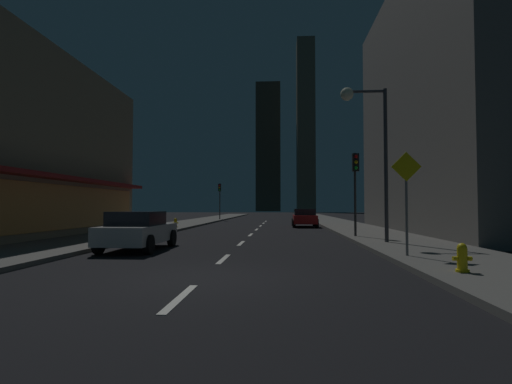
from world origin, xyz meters
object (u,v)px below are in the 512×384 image
object	(u,v)px
fire_hydrant_yellow_near	(462,259)
pedestrian_crossing_sign	(406,194)
car_parked_near	(138,230)
fire_hydrant_far_left	(175,223)
street_lamp_right	(366,126)
car_parked_far	(304,218)
traffic_light_far_left	(220,193)
traffic_light_near_right	(355,176)

from	to	relation	value
fire_hydrant_yellow_near	pedestrian_crossing_sign	world-z (taller)	pedestrian_crossing_sign
car_parked_near	fire_hydrant_far_left	xyz separation A→B (m)	(-2.30, 13.51, -0.29)
street_lamp_right	pedestrian_crossing_sign	size ratio (longest dim) A/B	2.09
car_parked_far	traffic_light_far_left	xyz separation A→B (m)	(-9.10, 13.81, 2.45)
fire_hydrant_yellow_near	fire_hydrant_far_left	xyz separation A→B (m)	(-11.80, 18.75, 0.00)
car_parked_far	traffic_light_far_left	world-z (taller)	traffic_light_far_left
car_parked_far	traffic_light_near_right	bearing A→B (deg)	-80.82
car_parked_far	traffic_light_near_right	world-z (taller)	traffic_light_near_right
fire_hydrant_far_left	traffic_light_near_right	xyz separation A→B (m)	(11.40, -8.02, 2.74)
pedestrian_crossing_sign	car_parked_near	bearing A→B (deg)	166.13
street_lamp_right	pedestrian_crossing_sign	world-z (taller)	street_lamp_right
street_lamp_right	traffic_light_near_right	bearing A→B (deg)	87.79
car_parked_far	traffic_light_far_left	distance (m)	16.72
car_parked_far	fire_hydrant_far_left	bearing A→B (deg)	-158.56
traffic_light_near_right	traffic_light_far_left	distance (m)	27.83
fire_hydrant_yellow_near	traffic_light_far_left	world-z (taller)	traffic_light_far_left
car_parked_near	car_parked_far	bearing A→B (deg)	67.33
car_parked_far	fire_hydrant_far_left	distance (m)	10.21
fire_hydrant_yellow_near	fire_hydrant_far_left	bearing A→B (deg)	122.19
car_parked_far	fire_hydrant_far_left	size ratio (longest dim) A/B	6.48
fire_hydrant_yellow_near	traffic_light_far_left	size ratio (longest dim) A/B	0.16
traffic_light_far_left	traffic_light_near_right	bearing A→B (deg)	-66.72
traffic_light_near_right	street_lamp_right	distance (m)	3.64
fire_hydrant_far_left	street_lamp_right	xyz separation A→B (m)	(11.28, -11.14, 4.61)
car_parked_near	traffic_light_near_right	distance (m)	10.91
fire_hydrant_yellow_near	traffic_light_near_right	xyz separation A→B (m)	(-0.40, 10.73, 2.74)
car_parked_near	pedestrian_crossing_sign	bearing A→B (deg)	-13.87
fire_hydrant_yellow_near	traffic_light_near_right	world-z (taller)	traffic_light_near_right
car_parked_far	pedestrian_crossing_sign	world-z (taller)	pedestrian_crossing_sign
traffic_light_near_right	fire_hydrant_far_left	bearing A→B (deg)	144.87
car_parked_near	traffic_light_near_right	xyz separation A→B (m)	(9.10, 5.49, 2.45)
car_parked_far	fire_hydrant_yellow_near	xyz separation A→B (m)	(2.30, -22.48, -0.29)
fire_hydrant_far_left	traffic_light_far_left	bearing A→B (deg)	88.69
fire_hydrant_far_left	traffic_light_near_right	world-z (taller)	traffic_light_near_right
fire_hydrant_yellow_near	pedestrian_crossing_sign	xyz separation A→B (m)	(-0.30, 2.97, 1.56)
fire_hydrant_far_left	traffic_light_near_right	distance (m)	14.20
car_parked_near	fire_hydrant_far_left	bearing A→B (deg)	99.66
car_parked_far	traffic_light_near_right	xyz separation A→B (m)	(1.90, -11.75, 2.45)
fire_hydrant_yellow_near	traffic_light_far_left	bearing A→B (deg)	107.44
car_parked_near	pedestrian_crossing_sign	xyz separation A→B (m)	(9.20, -2.27, 1.28)
fire_hydrant_far_left	traffic_light_far_left	world-z (taller)	traffic_light_far_left
fire_hydrant_yellow_near	pedestrian_crossing_sign	bearing A→B (deg)	95.77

